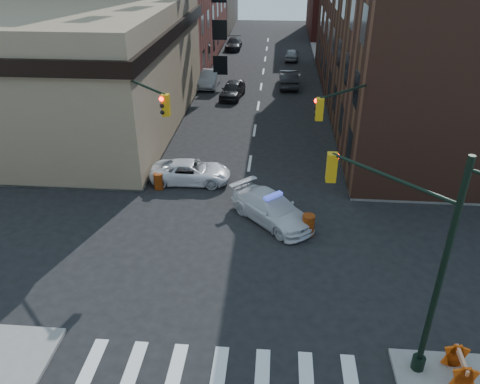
% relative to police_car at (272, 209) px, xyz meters
% --- Properties ---
extents(ground, '(140.00, 140.00, 0.00)m').
position_rel_police_car_xyz_m(ground, '(-1.59, -3.03, -0.74)').
color(ground, black).
rests_on(ground, ground).
extents(sidewalk_nw, '(34.00, 54.50, 0.15)m').
position_rel_police_car_xyz_m(sidewalk_nw, '(-24.59, 29.72, -0.66)').
color(sidewalk_nw, gray).
rests_on(sidewalk_nw, ground).
extents(bank_building, '(22.00, 22.00, 9.00)m').
position_rel_police_car_xyz_m(bank_building, '(-18.59, 13.47, 3.76)').
color(bank_building, '#887459').
rests_on(bank_building, ground).
extents(commercial_row_ne, '(14.00, 34.00, 14.00)m').
position_rel_police_car_xyz_m(commercial_row_ne, '(11.41, 19.47, 6.26)').
color(commercial_row_ne, '#502C20').
rests_on(commercial_row_ne, ground).
extents(signal_pole_se, '(5.40, 5.27, 8.00)m').
position_rel_police_car_xyz_m(signal_pole_se, '(4.45, -8.55, 3.88)').
color(signal_pole_se, black).
rests_on(signal_pole_se, sidewalk_se).
extents(signal_pole_nw, '(3.58, 3.67, 8.00)m').
position_rel_police_car_xyz_m(signal_pole_nw, '(-7.44, 2.31, 3.60)').
color(signal_pole_nw, black).
rests_on(signal_pole_nw, sidewalk_nw).
extents(signal_pole_ne, '(3.67, 3.58, 8.00)m').
position_rel_police_car_xyz_m(signal_pole_ne, '(4.25, 2.32, 3.60)').
color(signal_pole_ne, black).
rests_on(signal_pole_ne, sidewalk_ne).
extents(tree_ne_near, '(3.00, 3.00, 4.85)m').
position_rel_police_car_xyz_m(tree_ne_near, '(5.91, 22.97, 2.75)').
color(tree_ne_near, black).
rests_on(tree_ne_near, sidewalk_ne).
extents(tree_ne_far, '(3.00, 3.00, 4.85)m').
position_rel_police_car_xyz_m(tree_ne_far, '(5.91, 30.97, 2.75)').
color(tree_ne_far, black).
rests_on(tree_ne_far, sidewalk_ne).
extents(police_car, '(4.98, 5.11, 1.47)m').
position_rel_police_car_xyz_m(police_car, '(0.00, 0.00, 0.00)').
color(police_car, silver).
rests_on(police_car, ground).
extents(pickup, '(4.85, 2.31, 1.34)m').
position_rel_police_car_xyz_m(pickup, '(-4.99, 4.09, -0.07)').
color(pickup, white).
rests_on(pickup, ground).
extents(parked_car_wnear, '(2.39, 4.66, 1.52)m').
position_rel_police_car_xyz_m(parked_car_wnear, '(-4.09, 21.16, 0.02)').
color(parked_car_wnear, black).
rests_on(parked_car_wnear, ground).
extents(parked_car_wfar, '(1.79, 4.79, 1.56)m').
position_rel_police_car_xyz_m(parked_car_wfar, '(-6.70, 24.71, 0.04)').
color(parked_car_wfar, gray).
rests_on(parked_car_wfar, ground).
extents(parked_car_wdeep, '(1.98, 4.83, 1.40)m').
position_rel_police_car_xyz_m(parked_car_wdeep, '(-5.95, 42.31, -0.04)').
color(parked_car_wdeep, black).
rests_on(parked_car_wdeep, ground).
extents(parked_car_enear, '(1.90, 5.07, 1.66)m').
position_rel_police_car_xyz_m(parked_car_enear, '(1.11, 25.22, 0.09)').
color(parked_car_enear, black).
rests_on(parked_car_enear, ground).
extents(parked_car_efar, '(1.86, 3.99, 1.32)m').
position_rel_police_car_xyz_m(parked_car_efar, '(1.64, 36.66, -0.07)').
color(parked_car_efar, '#93969B').
rests_on(parked_car_efar, ground).
extents(pedestrian_a, '(0.79, 0.59, 1.96)m').
position_rel_police_car_xyz_m(pedestrian_a, '(-10.40, 5.23, 0.40)').
color(pedestrian_a, black).
rests_on(pedestrian_a, sidewalk_nw).
extents(pedestrian_b, '(1.10, 0.95, 1.95)m').
position_rel_police_car_xyz_m(pedestrian_b, '(-14.08, 2.97, 0.39)').
color(pedestrian_b, black).
rests_on(pedestrian_b, sidewalk_nw).
extents(pedestrian_c, '(1.17, 1.00, 1.88)m').
position_rel_police_car_xyz_m(pedestrian_c, '(-11.52, 5.34, 0.35)').
color(pedestrian_c, black).
rests_on(pedestrian_c, sidewalk_nw).
extents(barrel_road, '(0.72, 0.72, 1.11)m').
position_rel_police_car_xyz_m(barrel_road, '(1.84, -1.15, -0.18)').
color(barrel_road, '#C96509').
rests_on(barrel_road, ground).
extents(barrel_bank, '(0.70, 0.70, 0.99)m').
position_rel_police_car_xyz_m(barrel_bank, '(-6.73, 3.04, -0.24)').
color(barrel_bank, '#DD4B0A').
rests_on(barrel_bank, ground).
extents(barricade_se_a, '(0.66, 1.27, 0.94)m').
position_rel_police_car_xyz_m(barricade_se_a, '(6.44, -9.62, -0.12)').
color(barricade_se_a, red).
rests_on(barricade_se_a, sidewalk_se).
extents(barricade_nw_a, '(1.18, 0.64, 0.86)m').
position_rel_police_car_xyz_m(barricade_nw_a, '(-10.90, 3.84, -0.16)').
color(barricade_nw_a, '#CE6709').
rests_on(barricade_nw_a, sidewalk_nw).
extents(barricade_nw_b, '(1.26, 0.69, 0.91)m').
position_rel_police_car_xyz_m(barricade_nw_b, '(-11.46, 4.29, -0.13)').
color(barricade_nw_b, red).
rests_on(barricade_nw_b, sidewalk_nw).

